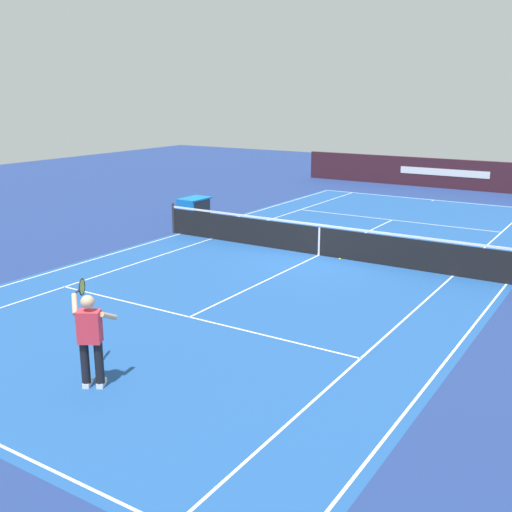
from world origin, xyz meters
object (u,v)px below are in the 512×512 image
object	(u,v)px
equipment_cart_tarped	(194,208)
tennis_net	(319,240)
tennis_ball	(340,259)
tennis_player_near	(90,336)

from	to	relation	value
equipment_cart_tarped	tennis_net	bearing A→B (deg)	70.73
tennis_net	tennis_ball	bearing A→B (deg)	77.37
tennis_ball	tennis_net	bearing A→B (deg)	-102.63
tennis_net	tennis_ball	distance (m)	0.93
tennis_ball	equipment_cart_tarped	xyz separation A→B (m)	(-2.52, -7.49, 0.40)
tennis_player_near	tennis_ball	world-z (taller)	tennis_player_near
tennis_net	tennis_player_near	world-z (taller)	tennis_player_near
tennis_ball	tennis_player_near	bearing A→B (deg)	-0.56
tennis_net	tennis_player_near	distance (m)	9.93
tennis_player_near	equipment_cart_tarped	size ratio (longest dim) A/B	1.36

